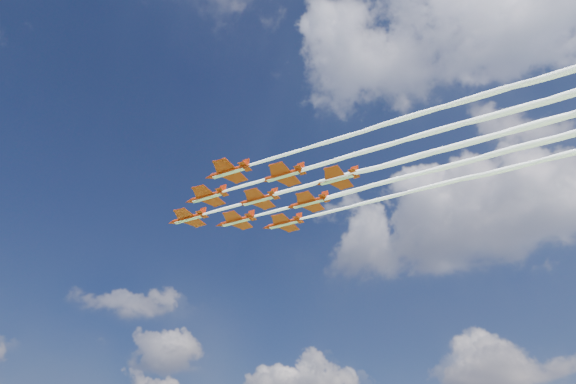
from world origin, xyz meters
name	(u,v)px	position (x,y,z in m)	size (l,w,h in m)	color
jet_lead	(401,161)	(30.09, 0.47, 76.35)	(119.86, 15.93, 2.86)	#A32409
jet_row2_port	(441,130)	(40.90, -5.34, 76.35)	(119.86, 15.93, 2.86)	#A32409
jet_row2_starb	(456,164)	(39.72, 8.08, 76.35)	(119.86, 15.93, 2.86)	#A32409
jet_row3_port	(487,94)	(51.71, -11.15, 76.35)	(119.86, 15.93, 2.86)	#A32409
jet_row3_centre	(499,134)	(50.53, 2.27, 76.35)	(119.86, 15.93, 2.86)	#A32409
jet_row3_starb	(510,168)	(49.34, 15.70, 76.35)	(119.86, 15.93, 2.86)	#A32409
jet_row4_port	(550,99)	(61.34, -3.53, 76.35)	(119.86, 15.93, 2.86)	#A32409
jet_row4_starb	(557,139)	(60.16, 9.89, 76.35)	(119.86, 15.93, 2.86)	#A32409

